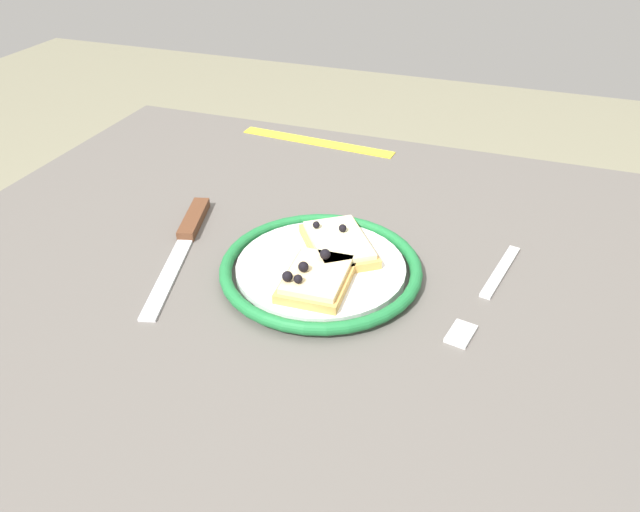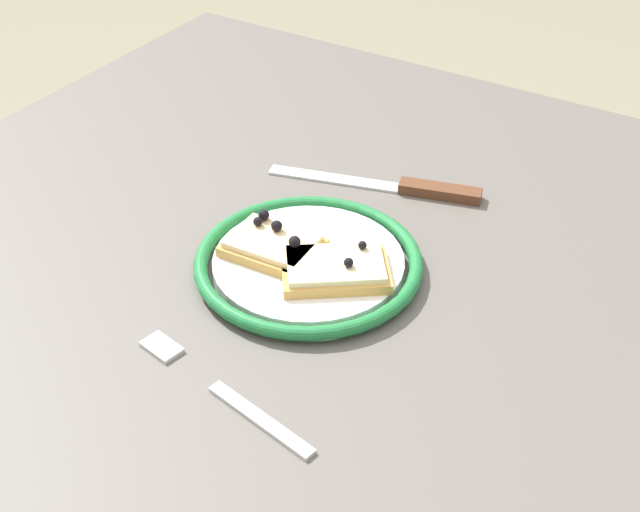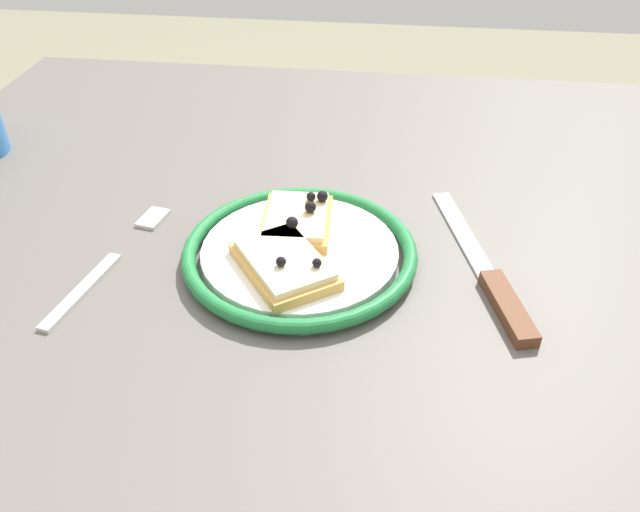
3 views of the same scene
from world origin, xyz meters
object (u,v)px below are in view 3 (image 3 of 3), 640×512
object	(u,v)px
pizza_slice_near	(289,264)
knife	(494,284)
dining_table	(301,290)
plate	(300,252)
pizza_slice_far	(300,220)
fork	(112,260)

from	to	relation	value
pizza_slice_near	knife	distance (m)	0.18
dining_table	plate	bearing A→B (deg)	-80.23
pizza_slice_far	fork	bearing A→B (deg)	-160.73
pizza_slice_near	fork	world-z (taller)	pizza_slice_near
plate	pizza_slice_near	xyz separation A→B (m)	(-0.00, -0.04, 0.01)
plate	knife	distance (m)	0.18
dining_table	pizza_slice_far	distance (m)	0.10
plate	pizza_slice_far	distance (m)	0.04
dining_table	fork	world-z (taller)	fork
pizza_slice_far	dining_table	bearing A→B (deg)	105.57
knife	plate	bearing A→B (deg)	173.49
dining_table	knife	bearing A→B (deg)	-20.39
pizza_slice_near	knife	xyz separation A→B (m)	(0.18, 0.02, -0.02)
fork	pizza_slice_near	bearing A→B (deg)	-3.54
plate	knife	xyz separation A→B (m)	(0.18, -0.02, -0.00)
dining_table	plate	world-z (taller)	plate
pizza_slice_near	fork	distance (m)	0.17
dining_table	pizza_slice_near	world-z (taller)	pizza_slice_near
pizza_slice_near	fork	xyz separation A→B (m)	(-0.17, 0.01, -0.02)
dining_table	plate	xyz separation A→B (m)	(0.01, -0.05, 0.09)
pizza_slice_near	knife	world-z (taller)	pizza_slice_near
fork	dining_table	bearing A→B (deg)	23.72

